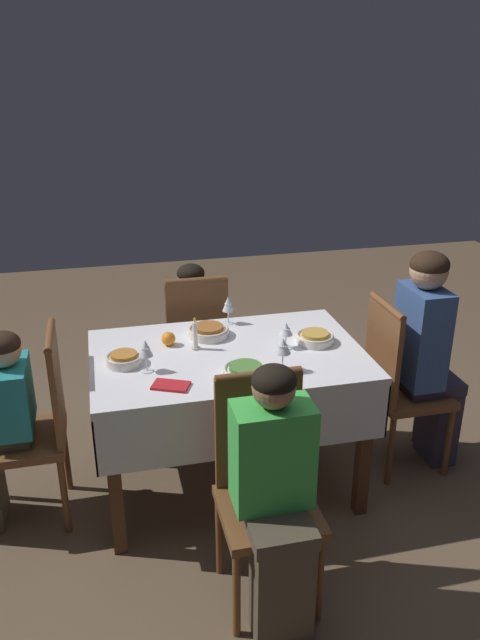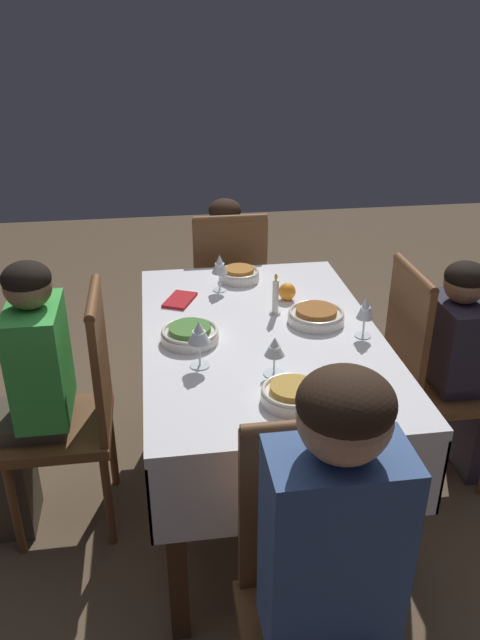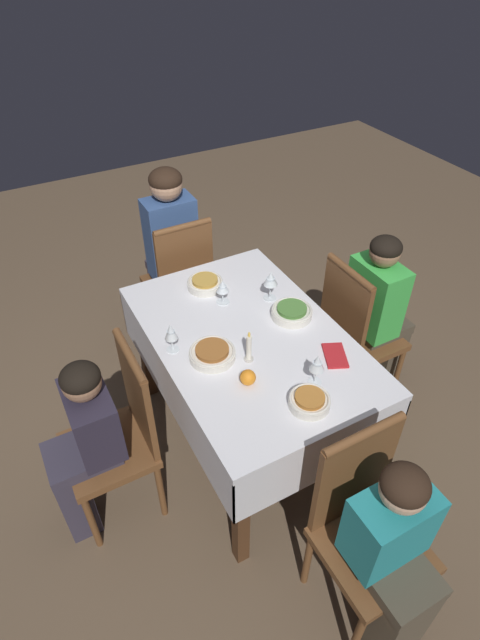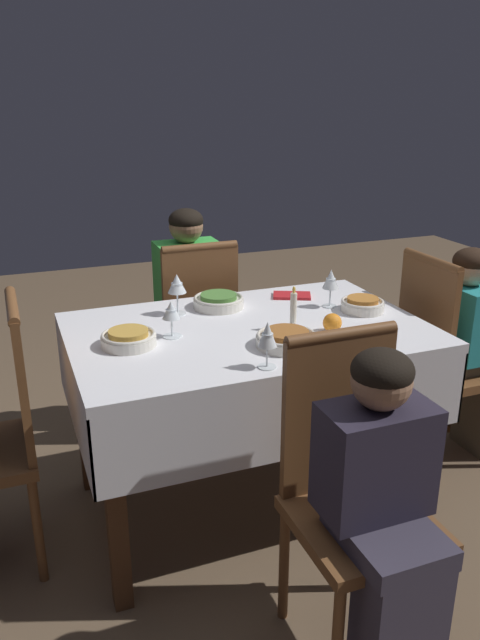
{
  "view_description": "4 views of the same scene",
  "coord_description": "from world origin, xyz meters",
  "px_view_note": "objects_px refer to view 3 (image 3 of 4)",
  "views": [
    {
      "loc": [
        -0.56,
        -2.66,
        2.08
      ],
      "look_at": [
        0.07,
        0.03,
        0.92
      ],
      "focal_mm": 35.0,
      "sensor_mm": 36.0,
      "label": 1
    },
    {
      "loc": [
        1.96,
        -0.36,
        1.82
      ],
      "look_at": [
        0.08,
        -0.09,
        0.87
      ],
      "focal_mm": 35.0,
      "sensor_mm": 36.0,
      "label": 2
    },
    {
      "loc": [
        -1.54,
        0.87,
        2.35
      ],
      "look_at": [
        0.06,
        0.01,
        0.83
      ],
      "focal_mm": 28.0,
      "sensor_mm": 36.0,
      "label": 3
    },
    {
      "loc": [
        0.81,
        2.0,
        1.59
      ],
      "look_at": [
        0.05,
        0.05,
        0.83
      ],
      "focal_mm": 35.0,
      "sensor_mm": 36.0,
      "label": 4
    }
  ],
  "objects_px": {
    "chair_west": "(364,522)",
    "person_child_dark": "(83,444)",
    "bowl_west": "(309,401)",
    "person_adult_denim": "(170,246)",
    "wine_glass_south": "(271,280)",
    "person_child_green": "(380,312)",
    "chair_south": "(355,331)",
    "wine_glass_west": "(317,364)",
    "chair_east": "(181,280)",
    "napkin_red_folded": "(335,355)",
    "candle_centerpiece": "(249,349)",
    "wine_glass_north": "(171,332)",
    "wine_glass_east": "(223,287)",
    "bowl_east": "(205,283)",
    "bowl_north": "(212,353)",
    "orange_fruit": "(248,377)",
    "dining_table": "(248,352)",
    "person_child_teal": "(395,558)",
    "bowl_south": "(292,312)",
    "chair_north": "(121,432)"
  },
  "relations": [
    {
      "from": "chair_west",
      "to": "person_child_dark",
      "type": "height_order",
      "value": "person_child_dark"
    },
    {
      "from": "chair_west",
      "to": "bowl_west",
      "type": "distance_m",
      "value": 0.5
    },
    {
      "from": "person_adult_denim",
      "to": "wine_glass_south",
      "type": "distance_m",
      "value": 0.91
    },
    {
      "from": "person_child_green",
      "to": "chair_south",
      "type": "bearing_deg",
      "value": 90.0
    },
    {
      "from": "person_child_green",
      "to": "wine_glass_west",
      "type": "bearing_deg",
      "value": 118.14
    },
    {
      "from": "chair_east",
      "to": "person_adult_denim",
      "type": "relative_size",
      "value": 0.79
    },
    {
      "from": "chair_east",
      "to": "person_child_dark",
      "type": "xyz_separation_m",
      "value": [
        -0.96,
        0.87,
        0.02
      ]
    },
    {
      "from": "wine_glass_west",
      "to": "napkin_red_folded",
      "type": "xyz_separation_m",
      "value": [
        0.09,
        -0.17,
        -0.1
      ]
    },
    {
      "from": "chair_west",
      "to": "candle_centerpiece",
      "type": "relative_size",
      "value": 5.84
    },
    {
      "from": "candle_centerpiece",
      "to": "wine_glass_north",
      "type": "bearing_deg",
      "value": 51.01
    },
    {
      "from": "wine_glass_east",
      "to": "wine_glass_west",
      "type": "bearing_deg",
      "value": -172.15
    },
    {
      "from": "wine_glass_north",
      "to": "wine_glass_east",
      "type": "bearing_deg",
      "value": -60.1
    },
    {
      "from": "wine_glass_north",
      "to": "wine_glass_west",
      "type": "height_order",
      "value": "wine_glass_west"
    },
    {
      "from": "bowl_east",
      "to": "wine_glass_east",
      "type": "distance_m",
      "value": 0.18
    },
    {
      "from": "chair_west",
      "to": "bowl_north",
      "type": "height_order",
      "value": "chair_west"
    },
    {
      "from": "bowl_west",
      "to": "candle_centerpiece",
      "type": "height_order",
      "value": "candle_centerpiece"
    },
    {
      "from": "orange_fruit",
      "to": "person_adult_denim",
      "type": "bearing_deg",
      "value": -7.35
    },
    {
      "from": "person_adult_denim",
      "to": "orange_fruit",
      "type": "xyz_separation_m",
      "value": [
        -1.33,
        0.17,
        0.12
      ]
    },
    {
      "from": "dining_table",
      "to": "chair_east",
      "type": "bearing_deg",
      "value": -1.32
    },
    {
      "from": "person_child_teal",
      "to": "candle_centerpiece",
      "type": "relative_size",
      "value": 5.95
    },
    {
      "from": "person_adult_denim",
      "to": "person_child_teal",
      "type": "xyz_separation_m",
      "value": [
        -2.14,
        0.01,
        -0.15
      ]
    },
    {
      "from": "bowl_east",
      "to": "person_adult_denim",
      "type": "bearing_deg",
      "value": -3.29
    },
    {
      "from": "chair_east",
      "to": "bowl_south",
      "type": "distance_m",
      "value": 0.96
    },
    {
      "from": "bowl_north",
      "to": "wine_glass_south",
      "type": "relative_size",
      "value": 1.3
    },
    {
      "from": "chair_west",
      "to": "wine_glass_west",
      "type": "relative_size",
      "value": 6.18
    },
    {
      "from": "chair_north",
      "to": "wine_glass_east",
      "type": "height_order",
      "value": "chair_north"
    },
    {
      "from": "person_child_dark",
      "to": "orange_fruit",
      "type": "distance_m",
      "value": 0.78
    },
    {
      "from": "bowl_west",
      "to": "wine_glass_south",
      "type": "relative_size",
      "value": 1.05
    },
    {
      "from": "chair_west",
      "to": "wine_glass_south",
      "type": "relative_size",
      "value": 5.94
    },
    {
      "from": "person_child_teal",
      "to": "bowl_west",
      "type": "bearing_deg",
      "value": 89.81
    },
    {
      "from": "person_child_green",
      "to": "bowl_west",
      "type": "bearing_deg",
      "value": 120.43
    },
    {
      "from": "wine_glass_south",
      "to": "napkin_red_folded",
      "type": "height_order",
      "value": "wine_glass_south"
    },
    {
      "from": "chair_east",
      "to": "chair_south",
      "type": "bearing_deg",
      "value": 125.89
    },
    {
      "from": "person_child_teal",
      "to": "orange_fruit",
      "type": "height_order",
      "value": "person_child_teal"
    },
    {
      "from": "candle_centerpiece",
      "to": "bowl_east",
      "type": "bearing_deg",
      "value": -6.13
    },
    {
      "from": "wine_glass_south",
      "to": "napkin_red_folded",
      "type": "bearing_deg",
      "value": -175.93
    },
    {
      "from": "chair_south",
      "to": "person_child_teal",
      "type": "height_order",
      "value": "person_child_teal"
    },
    {
      "from": "bowl_east",
      "to": "chair_south",
      "type": "bearing_deg",
      "value": -122.94
    },
    {
      "from": "chair_south",
      "to": "wine_glass_north",
      "type": "xyz_separation_m",
      "value": [
        0.08,
        1.04,
        0.36
      ]
    },
    {
      "from": "person_child_dark",
      "to": "person_child_teal",
      "type": "relative_size",
      "value": 1.0
    },
    {
      "from": "candle_centerpiece",
      "to": "bowl_south",
      "type": "bearing_deg",
      "value": -63.27
    },
    {
      "from": "person_adult_denim",
      "to": "candle_centerpiece",
      "type": "distance_m",
      "value": 1.22
    },
    {
      "from": "dining_table",
      "to": "orange_fruit",
      "type": "height_order",
      "value": "orange_fruit"
    },
    {
      "from": "bowl_north",
      "to": "candle_centerpiece",
      "type": "bearing_deg",
      "value": -123.33
    },
    {
      "from": "wine_glass_south",
      "to": "orange_fruit",
      "type": "bearing_deg",
      "value": 140.22
    },
    {
      "from": "chair_south",
      "to": "wine_glass_east",
      "type": "relative_size",
      "value": 7.23
    },
    {
      "from": "chair_north",
      "to": "candle_centerpiece",
      "type": "height_order",
      "value": "chair_north"
    },
    {
      "from": "wine_glass_east",
      "to": "wine_glass_west",
      "type": "relative_size",
      "value": 0.85
    },
    {
      "from": "chair_east",
      "to": "person_child_dark",
      "type": "distance_m",
      "value": 1.3
    },
    {
      "from": "chair_south",
      "to": "chair_west",
      "type": "bearing_deg",
      "value": 143.38
    }
  ]
}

